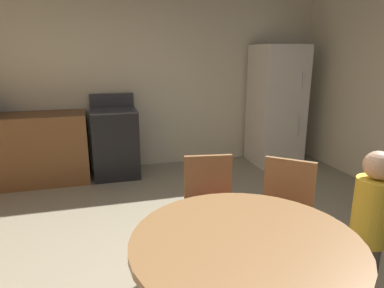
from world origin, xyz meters
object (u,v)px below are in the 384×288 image
refrigerator (276,106)px  person_child (369,231)px  oven_range (115,142)px  chair_northeast (284,211)px  chair_north (210,205)px  dining_table (244,268)px

refrigerator → person_child: size_ratio=1.61×
oven_range → refrigerator: 2.42m
chair_northeast → refrigerator: bearing=-164.9°
oven_range → chair_northeast: 2.76m
chair_north → person_child: (0.77, -0.77, 0.08)m
oven_range → refrigerator: refrigerator is taller
dining_table → chair_northeast: 0.95m
refrigerator → dining_table: (-1.93, -3.18, -0.28)m
chair_northeast → chair_north: (-0.50, 0.24, 0.00)m
oven_range → person_child: 3.36m
dining_table → chair_northeast: size_ratio=1.31×
oven_range → chair_northeast: (1.09, -2.54, 0.03)m
chair_north → oven_range: bearing=-157.3°
chair_north → person_child: size_ratio=0.80×
dining_table → chair_north: chair_north is taller
person_child → refrigerator: bearing=-119.0°
refrigerator → chair_northeast: size_ratio=2.02×
refrigerator → dining_table: bearing=-121.2°
refrigerator → chair_northeast: bearing=-117.4°
chair_northeast → person_child: 0.60m
oven_range → chair_northeast: oven_range is taller
refrigerator → chair_north: refrigerator is taller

